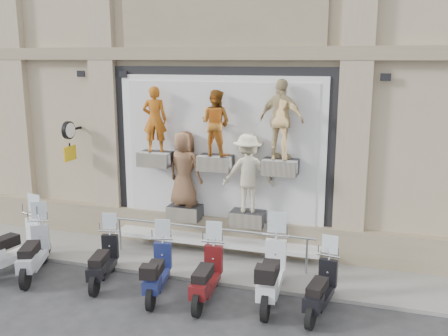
{
  "coord_description": "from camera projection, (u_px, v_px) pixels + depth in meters",
  "views": [
    {
      "loc": [
        3.66,
        -8.35,
        4.76
      ],
      "look_at": [
        0.42,
        1.9,
        2.37
      ],
      "focal_mm": 40.0,
      "sensor_mm": 36.0,
      "label": 1
    }
  ],
  "objects": [
    {
      "name": "ground",
      "position": [
        175.0,
        303.0,
        9.88
      ],
      "size": [
        90.0,
        90.0,
        0.0
      ],
      "primitive_type": "plane",
      "color": "#2B2B2E",
      "rests_on": "ground"
    },
    {
      "name": "sidewalk",
      "position": [
        209.0,
        261.0,
        11.82
      ],
      "size": [
        16.0,
        2.2,
        0.08
      ],
      "primitive_type": "cube",
      "color": "gray",
      "rests_on": "ground"
    },
    {
      "name": "building",
      "position": [
        261.0,
        15.0,
        15.09
      ],
      "size": [
        14.0,
        8.6,
        12.0
      ],
      "primitive_type": null,
      "color": "tan",
      "rests_on": "ground"
    },
    {
      "name": "shop_vitrine",
      "position": [
        223.0,
        159.0,
        11.87
      ],
      "size": [
        5.6,
        1.01,
        4.3
      ],
      "color": "black",
      "rests_on": "ground"
    },
    {
      "name": "guard_rail",
      "position": [
        208.0,
        245.0,
        11.64
      ],
      "size": [
        5.06,
        0.1,
        0.93
      ],
      "primitive_type": null,
      "color": "#9EA0A5",
      "rests_on": "ground"
    },
    {
      "name": "clock_sign_bracket",
      "position": [
        69.0,
        136.0,
        12.71
      ],
      "size": [
        0.1,
        0.8,
        1.02
      ],
      "color": "black",
      "rests_on": "ground"
    },
    {
      "name": "scooter_b",
      "position": [
        12.0,
        237.0,
        11.19
      ],
      "size": [
        0.96,
        2.11,
        1.65
      ],
      "primitive_type": null,
      "rotation": [
        0.0,
        0.0,
        -0.19
      ],
      "color": "white",
      "rests_on": "ground"
    },
    {
      "name": "scooter_c",
      "position": [
        33.0,
        243.0,
        10.98
      ],
      "size": [
        1.21,
        1.95,
        1.53
      ],
      "primitive_type": null,
      "rotation": [
        0.0,
        0.0,
        0.38
      ],
      "color": "#A0A5AD",
      "rests_on": "ground"
    },
    {
      "name": "scooter_d",
      "position": [
        103.0,
        252.0,
        10.64
      ],
      "size": [
        0.87,
        1.78,
        1.39
      ],
      "primitive_type": null,
      "rotation": [
        0.0,
        0.0,
        0.23
      ],
      "color": "black",
      "rests_on": "ground"
    },
    {
      "name": "scooter_e",
      "position": [
        157.0,
        262.0,
        10.08
      ],
      "size": [
        0.88,
        1.83,
        1.43
      ],
      "primitive_type": null,
      "rotation": [
        0.0,
        0.0,
        0.22
      ],
      "color": "#161F50",
      "rests_on": "ground"
    },
    {
      "name": "scooter_f",
      "position": [
        207.0,
        266.0,
        9.84
      ],
      "size": [
        0.65,
        1.84,
        1.46
      ],
      "primitive_type": null,
      "rotation": [
        0.0,
        0.0,
        0.07
      ],
      "color": "#4E0D0E",
      "rests_on": "ground"
    },
    {
      "name": "scooter_g",
      "position": [
        272.0,
        263.0,
        9.75
      ],
      "size": [
        0.75,
        2.09,
        1.66
      ],
      "primitive_type": null,
      "rotation": [
        0.0,
        0.0,
        0.07
      ],
      "color": "silver",
      "rests_on": "ground"
    },
    {
      "name": "scooter_h",
      "position": [
        321.0,
        280.0,
        9.34
      ],
      "size": [
        0.75,
        1.76,
        1.38
      ],
      "primitive_type": null,
      "rotation": [
        0.0,
        0.0,
        -0.15
      ],
      "color": "black",
      "rests_on": "ground"
    }
  ]
}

